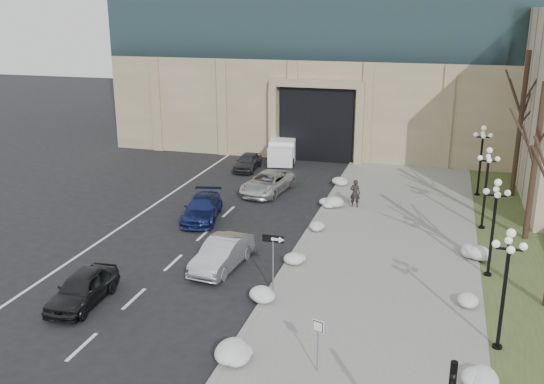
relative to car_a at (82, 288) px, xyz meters
The scene contains 26 objects.
sidewalk 14.87m from the car_a, 37.11° to the left, with size 9.00×40.00×0.12m, color gray.
curb 11.60m from the car_a, 50.67° to the left, with size 0.30×40.00×0.14m, color gray.
grass_strip 20.43m from the car_a, 26.04° to the left, with size 4.00×40.00×0.10m, color #3C4A25.
car_a is the anchor object (origin of this frame).
car_b 6.69m from the car_a, 49.03° to the left, with size 1.55×4.45×1.47m, color #AAABB1.
car_c 11.31m from the car_a, 85.85° to the left, with size 1.92×4.72×1.37m, color navy.
car_d 17.68m from the car_a, 80.09° to the left, with size 2.35×5.09×1.41m, color silver.
car_e 22.71m from the car_a, 90.22° to the left, with size 1.54×3.84×1.31m, color #323337.
pedestrian 18.21m from the car_a, 59.68° to the left, with size 0.64×0.42×1.76m, color black.
box_truck 26.63m from the car_a, 86.34° to the left, with size 2.94×6.05×1.84m.
one_way_sign 8.40m from the car_a, 22.93° to the left, with size 1.00×0.27×2.69m.
keep_sign 10.87m from the car_a, 12.40° to the right, with size 0.43×0.17×2.06m.
snow_clump_b 7.94m from the car_a, 18.59° to the right, with size 1.10×1.60×0.36m, color silver.
snow_clump_c 7.74m from the car_a, 13.81° to the left, with size 1.10×1.60×0.36m, color silver.
snow_clump_d 10.06m from the car_a, 41.07° to the left, with size 1.10×1.60×0.36m, color silver.
snow_clump_e 13.69m from the car_a, 56.49° to the left, with size 1.10×1.60×0.36m, color silver.
snow_clump_f 17.14m from the car_a, 63.16° to the left, with size 1.10×1.60×0.36m, color silver.
snow_clump_g 21.66m from the car_a, 69.64° to the left, with size 1.10×1.60×0.36m, color silver.
snow_clump_i 16.14m from the car_a, 13.81° to the left, with size 1.10×1.60×0.36m, color silver.
snow_clump_j 18.64m from the car_a, 30.32° to the left, with size 1.10×1.60×0.36m, color silver.
lamppost_a 16.84m from the car_a, ahead, with size 1.18×1.18×4.76m.
lamppost_b 18.39m from the car_a, 24.15° to the left, with size 1.18×1.18×4.76m.
lamppost_c 21.85m from the car_a, 39.99° to the left, with size 1.18×1.18×4.76m.
lamppost_d 26.48m from the car_a, 50.88° to the left, with size 1.18×1.18×4.76m.
tree_mid 23.37m from the car_a, 34.52° to the left, with size 3.20×3.20×8.50m.
tree_far 28.71m from the car_a, 48.05° to the left, with size 3.20×3.20×9.50m.
Camera 1 is at (5.70, -15.06, 12.11)m, focal length 40.00 mm.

